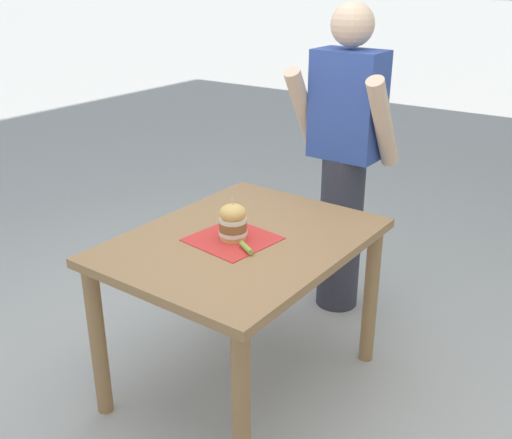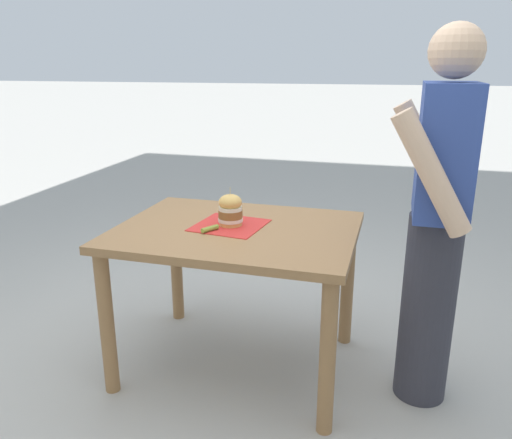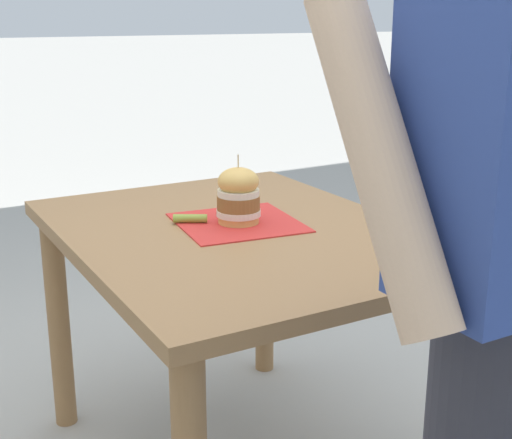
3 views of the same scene
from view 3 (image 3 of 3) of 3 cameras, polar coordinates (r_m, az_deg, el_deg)
patio_table at (r=1.98m, az=-1.42°, el=-3.95°), size 0.89×1.16×0.76m
serving_paper at (r=1.99m, az=-1.48°, el=-0.25°), size 0.36×0.36×0.00m
sandwich at (r=1.96m, az=-1.42°, el=1.94°), size 0.12×0.12×0.19m
pickle_spear at (r=1.98m, az=-5.29°, el=0.09°), size 0.09×0.07×0.02m
diner_across_table at (r=1.22m, az=19.54°, el=-6.10°), size 0.55×0.35×1.69m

